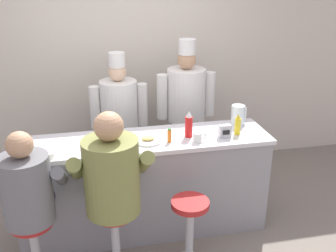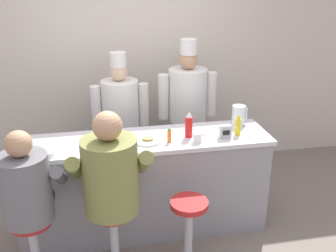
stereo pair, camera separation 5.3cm
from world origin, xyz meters
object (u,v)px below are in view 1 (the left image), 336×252
at_px(mustard_bottle_yellow, 238,125).
at_px(cereal_bowl, 45,154).
at_px(breakfast_plate, 148,140).
at_px(diner_seated_olive, 112,179).
at_px(water_pitcher_clear, 238,115).
at_px(diner_seated_grey, 28,193).
at_px(cook_in_whites_far, 186,107).
at_px(napkin_dispenser_chrome, 225,131).
at_px(empty_stool_round, 190,222).
at_px(hot_sauce_bottle_orange, 169,136).
at_px(ketchup_bottle_red, 189,125).
at_px(cook_in_whites_near, 120,118).
at_px(coffee_mug_white, 198,137).

relative_size(mustard_bottle_yellow, cereal_bowl, 1.21).
bearing_deg(breakfast_plate, diner_seated_olive, -127.11).
xyz_separation_m(water_pitcher_clear, cereal_bowl, (-1.83, -0.37, -0.07)).
bearing_deg(water_pitcher_clear, diner_seated_grey, -159.30).
bearing_deg(cook_in_whites_far, napkin_dispenser_chrome, -82.89).
distance_m(water_pitcher_clear, empty_stool_round, 1.21).
bearing_deg(hot_sauce_bottle_orange, ketchup_bottle_red, 22.44).
bearing_deg(cook_in_whites_far, ketchup_bottle_red, -102.97).
relative_size(mustard_bottle_yellow, cook_in_whites_far, 0.12).
bearing_deg(cereal_bowl, diner_seated_grey, -107.32).
distance_m(mustard_bottle_yellow, cook_in_whites_far, 0.96).
height_order(ketchup_bottle_red, hot_sauce_bottle_orange, ketchup_bottle_red).
bearing_deg(water_pitcher_clear, breakfast_plate, -165.55).
distance_m(napkin_dispenser_chrome, cook_in_whites_near, 1.31).
relative_size(mustard_bottle_yellow, water_pitcher_clear, 1.03).
bearing_deg(napkin_dispenser_chrome, cereal_bowl, -177.09).
xyz_separation_m(cereal_bowl, diner_seated_olive, (0.52, -0.36, -0.09)).
relative_size(cereal_bowl, coffee_mug_white, 1.33).
relative_size(water_pitcher_clear, cereal_bowl, 1.18).
height_order(hot_sauce_bottle_orange, napkin_dispenser_chrome, hot_sauce_bottle_orange).
relative_size(hot_sauce_bottle_orange, napkin_dispenser_chrome, 1.06).
bearing_deg(water_pitcher_clear, empty_stool_round, -131.84).
xyz_separation_m(ketchup_bottle_red, cereal_bowl, (-1.27, -0.16, -0.09)).
relative_size(diner_seated_grey, cook_in_whites_near, 0.85).
relative_size(water_pitcher_clear, breakfast_plate, 0.78).
relative_size(napkin_dispenser_chrome, diner_seated_grey, 0.09).
bearing_deg(ketchup_bottle_red, empty_stool_round, -102.62).
height_order(mustard_bottle_yellow, hot_sauce_bottle_orange, mustard_bottle_yellow).
height_order(water_pitcher_clear, napkin_dispenser_chrome, water_pitcher_clear).
bearing_deg(ketchup_bottle_red, cook_in_whites_near, 122.91).
relative_size(cook_in_whites_near, cook_in_whites_far, 0.94).
bearing_deg(diner_seated_olive, hot_sauce_bottle_orange, 38.25).
bearing_deg(cereal_bowl, breakfast_plate, 8.34).
bearing_deg(coffee_mug_white, diner_seated_olive, -154.08).
distance_m(hot_sauce_bottle_orange, cook_in_whites_near, 1.03).
xyz_separation_m(hot_sauce_bottle_orange, breakfast_plate, (-0.19, 0.05, -0.05)).
bearing_deg(mustard_bottle_yellow, ketchup_bottle_red, 175.51).
xyz_separation_m(mustard_bottle_yellow, breakfast_plate, (-0.85, 0.00, -0.08)).
relative_size(breakfast_plate, diner_seated_grey, 0.18).
bearing_deg(coffee_mug_white, cook_in_whites_near, 121.71).
bearing_deg(mustard_bottle_yellow, diner_seated_olive, -158.36).
bearing_deg(coffee_mug_white, napkin_dispenser_chrome, 9.35).
height_order(mustard_bottle_yellow, cook_in_whites_far, cook_in_whites_far).
relative_size(water_pitcher_clear, cook_in_whites_near, 0.12).
height_order(cereal_bowl, cook_in_whites_far, cook_in_whites_far).
height_order(empty_stool_round, cook_in_whites_near, cook_in_whites_near).
distance_m(breakfast_plate, empty_stool_round, 0.81).
relative_size(ketchup_bottle_red, cook_in_whites_near, 0.16).
xyz_separation_m(hot_sauce_bottle_orange, napkin_dispenser_chrome, (0.52, -0.00, -0.00)).
distance_m(ketchup_bottle_red, cereal_bowl, 1.28).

